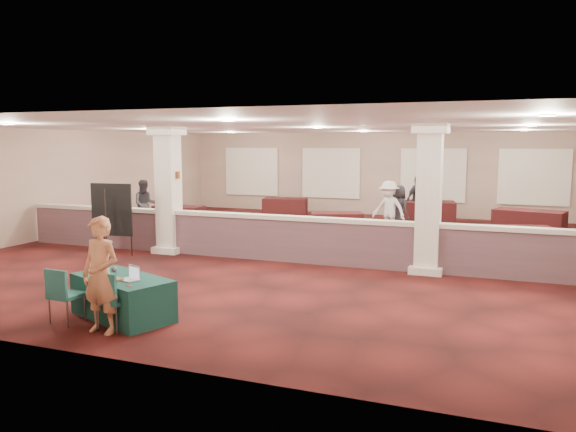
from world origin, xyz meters
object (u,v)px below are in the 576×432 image
at_px(woman, 101,275).
at_px(attendee_a, 145,204).
at_px(far_table_back_left, 285,207).
at_px(far_table_front_right, 517,240).
at_px(far_table_back_center, 424,213).
at_px(far_table_back_right, 529,223).
at_px(conf_chair_main, 110,296).
at_px(far_table_front_left, 179,216).
at_px(conf_chair_side, 62,291).
at_px(far_table_front_center, 337,223).
at_px(near_table, 123,297).
at_px(attendee_c, 417,200).
at_px(attendee_d, 398,210).
at_px(easel_board, 112,210).
at_px(attendee_b, 389,209).

height_order(woman, attendee_a, woman).
bearing_deg(far_table_back_left, far_table_front_right, -30.88).
xyz_separation_m(far_table_back_center, far_table_back_right, (3.27, -1.37, -0.01)).
bearing_deg(far_table_back_right, conf_chair_main, -118.18).
bearing_deg(far_table_front_left, conf_chair_main, -63.48).
relative_size(conf_chair_side, far_table_front_center, 0.55).
height_order(near_table, conf_chair_side, conf_chair_side).
relative_size(far_table_back_right, attendee_c, 1.17).
distance_m(far_table_front_center, attendee_d, 1.94).
relative_size(easel_board, attendee_c, 1.08).
distance_m(near_table, far_table_front_left, 10.24).
height_order(far_table_back_right, attendee_c, attendee_c).
relative_size(far_table_front_right, far_table_back_right, 0.86).
relative_size(far_table_back_right, attendee_b, 1.18).
relative_size(far_table_back_right, attendee_a, 1.23).
bearing_deg(attendee_a, attendee_d, -25.90).
height_order(near_table, attendee_d, attendee_d).
xyz_separation_m(conf_chair_main, attendee_b, (2.24, 10.09, 0.30)).
bearing_deg(far_table_front_center, attendee_a, -168.14).
relative_size(woman, attendee_b, 1.04).
distance_m(conf_chair_main, far_table_back_left, 13.72).
relative_size(far_table_front_left, far_table_back_right, 0.85).
bearing_deg(near_table, woman, -55.39).
bearing_deg(attendee_b, easel_board, -117.65).
xyz_separation_m(far_table_back_left, far_table_back_right, (8.64, -1.92, 0.06)).
height_order(far_table_front_center, far_table_back_left, far_table_back_left).
distance_m(far_table_back_left, attendee_a, 5.67).
bearing_deg(conf_chair_main, far_table_back_right, 64.63).
relative_size(conf_chair_side, far_table_back_left, 0.52).
xyz_separation_m(far_table_front_center, attendee_a, (-6.17, -1.29, 0.48)).
relative_size(near_table, conf_chair_main, 1.93).
relative_size(near_table, far_table_front_center, 1.09).
bearing_deg(far_table_front_left, conf_chair_side, -67.92).
xyz_separation_m(far_table_front_left, far_table_back_left, (2.41, 3.78, 0.00)).
height_order(far_table_back_left, far_table_back_right, far_table_back_right).
distance_m(conf_chair_main, conf_chair_side, 0.91).
height_order(easel_board, attendee_c, easel_board).
height_order(far_table_front_left, attendee_d, attendee_d).
relative_size(far_table_front_right, far_table_back_left, 1.01).
bearing_deg(attendee_d, near_table, 107.01).
relative_size(woman, attendee_c, 1.03).
bearing_deg(far_table_front_center, far_table_front_left, -176.21).
xyz_separation_m(conf_chair_main, attendee_d, (2.44, 10.59, 0.23)).
bearing_deg(attendee_d, far_table_back_left, 1.09).
distance_m(far_table_front_left, attendee_a, 1.26).
height_order(far_table_front_right, far_table_back_left, far_table_front_right).
height_order(far_table_back_left, far_table_back_center, far_table_back_center).
xyz_separation_m(far_table_front_center, far_table_back_right, (5.59, 1.49, 0.08)).
bearing_deg(attendee_c, near_table, -161.44).
height_order(near_table, far_table_front_left, far_table_front_left).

